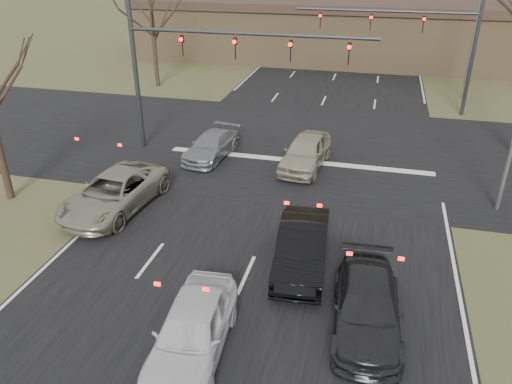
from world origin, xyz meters
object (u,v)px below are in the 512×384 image
building (367,31)px  car_charcoal_sedan (367,307)px  car_silver_suv (114,193)px  car_white_sedan (192,330)px  mast_arm_near (195,55)px  car_grey_ahead (211,146)px  mast_arm_far (428,33)px  streetlight_right_far (475,16)px  car_black_hatch (302,247)px  car_silver_ahead (306,152)px

building → car_charcoal_sedan: 36.62m
car_silver_suv → car_white_sedan: (6.00, -6.88, 0.00)m
car_white_sedan → car_silver_suv: bearing=127.0°
mast_arm_near → car_grey_ahead: mast_arm_near is taller
mast_arm_far → streetlight_right_far: (3.14, 4.00, 0.57)m
building → mast_arm_far: mast_arm_far is taller
car_white_sedan → car_black_hatch: (2.20, 4.70, 0.00)m
mast_arm_far → car_silver_suv: size_ratio=2.02×
streetlight_right_far → car_silver_suv: 26.59m
car_black_hatch → car_white_sedan: bearing=-119.2°
car_grey_ahead → mast_arm_near: bearing=155.9°
car_black_hatch → streetlight_right_far: bearing=67.5°
building → car_white_sedan: size_ratio=9.39×
car_silver_suv → car_white_sedan: size_ratio=1.22×
car_white_sedan → car_black_hatch: 5.19m
car_black_hatch → car_grey_ahead: (-6.10, 8.50, -0.14)m
car_grey_ahead → car_silver_ahead: 4.91m
streetlight_right_far → car_white_sedan: streetlight_right_far is taller
car_silver_suv → car_silver_ahead: (7.00, 6.22, 0.03)m
building → mast_arm_far: (4.18, -15.00, 2.35)m
car_charcoal_sedan → car_black_hatch: bearing=128.9°
car_silver_suv → car_silver_ahead: size_ratio=1.19×
mast_arm_near → car_silver_ahead: 7.18m
mast_arm_far → car_black_hatch: bearing=-103.3°
car_black_hatch → car_silver_ahead: 8.49m
streetlight_right_far → car_black_hatch: 24.71m
mast_arm_far → car_black_hatch: 19.98m
mast_arm_far → car_grey_ahead: bearing=-135.2°
mast_arm_far → car_grey_ahead: (-10.59, -10.50, -4.39)m
mast_arm_far → car_white_sedan: size_ratio=2.46×
mast_arm_far → car_silver_ahead: bearing=-118.2°
car_silver_suv → car_grey_ahead: car_silver_suv is taller
car_silver_ahead → car_white_sedan: bearing=-88.2°
mast_arm_near → streetlight_right_far: (14.55, 14.00, 0.51)m
mast_arm_far → streetlight_right_far: size_ratio=1.11×
car_black_hatch → car_charcoal_sedan: 3.40m
mast_arm_far → car_silver_suv: 21.49m
building → car_silver_ahead: 25.71m
streetlight_right_far → car_silver_ahead: (-8.82, -14.60, -4.79)m
car_silver_suv → car_charcoal_sedan: 11.50m
car_silver_suv → car_white_sedan: car_white_sedan is taller
mast_arm_near → car_black_hatch: 12.15m
streetlight_right_far → car_black_hatch: size_ratio=2.14×
streetlight_right_far → car_grey_ahead: 20.57m
building → car_charcoal_sedan: (2.00, -36.51, -1.98)m
mast_arm_near → car_black_hatch: (6.93, -9.00, -4.30)m
streetlight_right_far → building: bearing=123.6°
streetlight_right_far → car_grey_ahead: streetlight_right_far is taller
car_silver_ahead → mast_arm_near: bearing=-179.8°
car_black_hatch → car_grey_ahead: 10.47m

